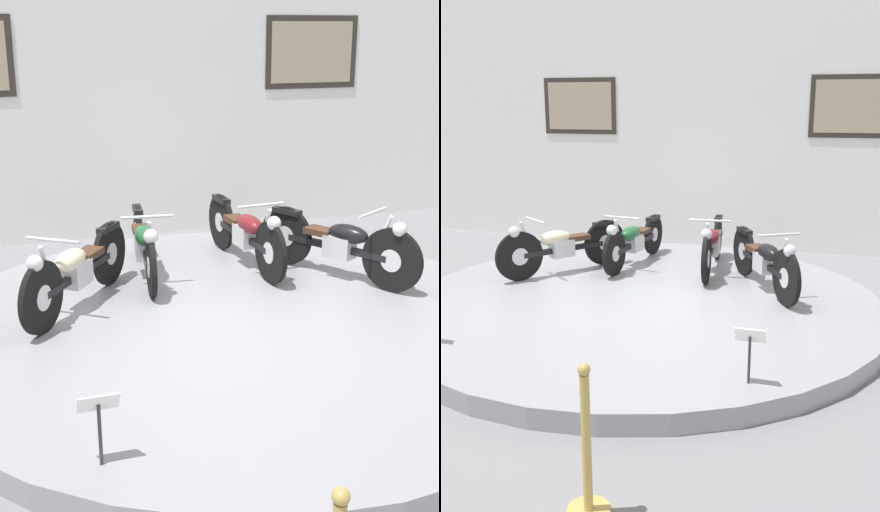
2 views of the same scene
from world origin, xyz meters
The scene contains 9 objects.
ground_plane centered at (0.00, 0.00, 0.00)m, with size 60.00×60.00×0.00m, color slate.
display_platform centered at (0.00, 0.00, 0.10)m, with size 5.83×5.83×0.20m, color gray.
back_wall centered at (0.00, 3.82, 2.25)m, with size 14.00×0.22×4.49m.
motorcycle_cream centered at (-1.41, 0.70, 0.60)m, with size 1.22×1.67×0.81m.
motorcycle_green centered at (-0.59, 1.41, 0.58)m, with size 0.54×1.96×0.79m.
motorcycle_maroon centered at (0.59, 1.41, 0.60)m, with size 0.54×2.02×0.81m.
motorcycle_black centered at (1.41, 0.70, 0.60)m, with size 1.06×1.78×0.81m.
info_placard_front_centre centered at (1.61, -2.00, 0.57)m, with size 0.26×0.11×0.51m.
stanchion_post_right_of_entry centered at (0.86, -3.69, 0.34)m, with size 0.28×0.28×1.02m.
Camera 2 is at (2.22, -6.70, 2.51)m, focal length 42.00 mm.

